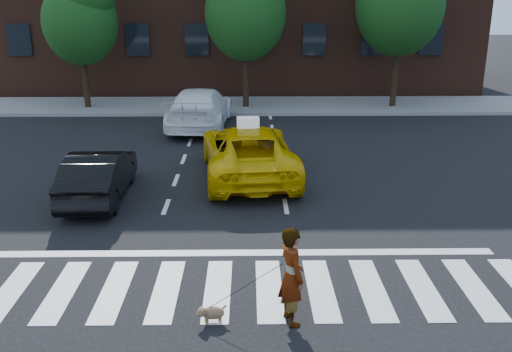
# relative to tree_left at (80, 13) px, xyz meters

# --- Properties ---
(ground) EXTENTS (120.00, 120.00, 0.00)m
(ground) POSITION_rel_tree_left_xyz_m (6.97, -17.00, -4.44)
(ground) COLOR black
(ground) RESTS_ON ground
(crosswalk) EXTENTS (13.00, 2.40, 0.01)m
(crosswalk) POSITION_rel_tree_left_xyz_m (6.97, -17.00, -4.43)
(crosswalk) COLOR silver
(crosswalk) RESTS_ON ground
(stop_line) EXTENTS (12.00, 0.30, 0.01)m
(stop_line) POSITION_rel_tree_left_xyz_m (6.97, -15.40, -4.43)
(stop_line) COLOR silver
(stop_line) RESTS_ON ground
(sidewalk_far) EXTENTS (30.00, 4.00, 0.15)m
(sidewalk_far) POSITION_rel_tree_left_xyz_m (6.97, 0.50, -4.37)
(sidewalk_far) COLOR slate
(sidewalk_far) RESTS_ON ground
(tree_left) EXTENTS (3.39, 3.38, 6.50)m
(tree_left) POSITION_rel_tree_left_xyz_m (0.00, 0.00, 0.00)
(tree_left) COLOR black
(tree_left) RESTS_ON ground
(tree_mid) EXTENTS (3.69, 3.69, 7.10)m
(tree_mid) POSITION_rel_tree_left_xyz_m (7.50, -0.00, 0.41)
(tree_mid) COLOR black
(tree_mid) RESTS_ON ground
(taxi) EXTENTS (3.20, 5.94, 1.58)m
(taxi) POSITION_rel_tree_left_xyz_m (7.57, -10.00, -3.65)
(taxi) COLOR #DBAC04
(taxi) RESTS_ON ground
(black_sedan) EXTENTS (1.53, 4.14, 1.35)m
(black_sedan) POSITION_rel_tree_left_xyz_m (3.45, -11.86, -3.76)
(black_sedan) COLOR black
(black_sedan) RESTS_ON ground
(white_suv) EXTENTS (2.65, 5.73, 1.62)m
(white_suv) POSITION_rel_tree_left_xyz_m (5.57, -3.53, -3.63)
(white_suv) COLOR white
(white_suv) RESTS_ON ground
(woman) EXTENTS (0.63, 0.76, 1.79)m
(woman) POSITION_rel_tree_left_xyz_m (8.30, -18.10, -3.55)
(woman) COLOR #999999
(woman) RESTS_ON ground
(dog) EXTENTS (0.55, 0.35, 0.32)m
(dog) POSITION_rel_tree_left_xyz_m (6.90, -18.11, -4.25)
(dog) COLOR olive
(dog) RESTS_ON ground
(taxi_sign) EXTENTS (0.68, 0.34, 0.32)m
(taxi_sign) POSITION_rel_tree_left_xyz_m (7.57, -10.20, -2.70)
(taxi_sign) COLOR white
(taxi_sign) RESTS_ON taxi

